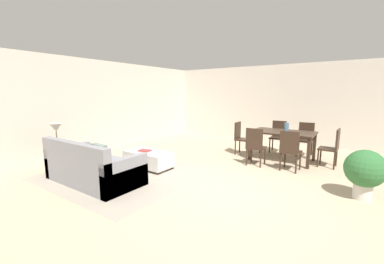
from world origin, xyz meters
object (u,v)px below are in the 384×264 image
at_px(dining_chair_far_right, 306,137).
at_px(book_on_ottoman, 145,151).
at_px(dining_table, 283,135).
at_px(dining_chair_far_left, 278,135).
at_px(couch, 92,168).
at_px(potted_plant, 365,170).
at_px(table_lamp, 56,129).
at_px(vase_centerpiece, 286,127).
at_px(dining_chair_head_east, 332,146).
at_px(dining_chair_head_west, 241,136).
at_px(dining_chair_near_left, 255,145).
at_px(side_table, 58,152).
at_px(dining_chair_near_right, 290,149).
at_px(ottoman_table, 148,159).

distance_m(dining_chair_far_right, book_on_ottoman, 4.43).
relative_size(dining_table, dining_chair_far_left, 1.66).
xyz_separation_m(couch, potted_plant, (4.37, 2.09, 0.20)).
relative_size(table_lamp, vase_centerpiece, 2.35).
bearing_deg(dining_chair_far_right, potted_plant, -62.16).
bearing_deg(potted_plant, dining_chair_head_east, 110.02).
bearing_deg(potted_plant, dining_chair_head_west, 150.22).
bearing_deg(dining_chair_far_right, dining_chair_far_left, -179.71).
distance_m(table_lamp, dining_chair_far_right, 6.35).
relative_size(dining_chair_near_left, vase_centerpiece, 4.11).
height_order(dining_chair_near_left, dining_chair_head_west, same).
bearing_deg(book_on_ottoman, dining_chair_far_left, 57.83).
distance_m(side_table, dining_chair_head_east, 6.30).
distance_m(dining_chair_far_left, potted_plant, 3.31).
distance_m(dining_chair_near_left, dining_chair_near_right, 0.79).
bearing_deg(table_lamp, potted_plant, 20.22).
distance_m(table_lamp, dining_table, 5.43).
distance_m(couch, table_lamp, 1.46).
bearing_deg(vase_centerpiece, ottoman_table, -134.46).
bearing_deg(book_on_ottoman, ottoman_table, 8.10).
distance_m(ottoman_table, dining_chair_head_west, 2.77).
relative_size(dining_table, dining_chair_near_left, 1.66).
height_order(couch, vase_centerpiece, vase_centerpiece).
xyz_separation_m(couch, book_on_ottoman, (0.15, 1.28, 0.12)).
distance_m(dining_chair_head_east, dining_chair_head_west, 2.28).
distance_m(dining_chair_near_left, dining_chair_far_left, 1.77).
relative_size(ottoman_table, dining_chair_near_right, 1.23).
xyz_separation_m(dining_chair_far_right, dining_chair_head_west, (-1.55, -0.90, 0.00)).
xyz_separation_m(couch, dining_chair_near_right, (3.01, 2.92, 0.23)).
relative_size(ottoman_table, dining_chair_head_west, 1.23).
distance_m(ottoman_table, potted_plant, 4.21).
xyz_separation_m(table_lamp, dining_chair_head_west, (2.76, 3.74, -0.44)).
height_order(table_lamp, dining_table, table_lamp).
distance_m(side_table, dining_chair_far_right, 6.34).
distance_m(couch, dining_chair_far_right, 5.55).
relative_size(dining_chair_near_right, dining_chair_far_right, 1.00).
bearing_deg(dining_chair_near_right, dining_chair_far_right, 89.71).
bearing_deg(dining_chair_head_west, table_lamp, -126.42).
relative_size(dining_table, dining_chair_head_west, 1.66).
distance_m(dining_chair_far_left, dining_chair_head_west, 1.20).
bearing_deg(couch, dining_table, 55.17).
bearing_deg(dining_chair_near_right, side_table, -145.93).
distance_m(dining_chair_far_right, dining_chair_head_west, 1.79).
distance_m(dining_table, dining_chair_head_west, 1.16).
height_order(dining_table, dining_chair_far_right, dining_chair_far_right).
bearing_deg(dining_chair_far_right, ottoman_table, -129.55).
bearing_deg(side_table, ottoman_table, 39.87).
bearing_deg(ottoman_table, dining_chair_far_left, 58.86).
xyz_separation_m(vase_centerpiece, potted_plant, (1.67, -1.70, -0.38)).
xyz_separation_m(dining_chair_near_left, dining_chair_far_left, (0.05, 1.76, 0.00)).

